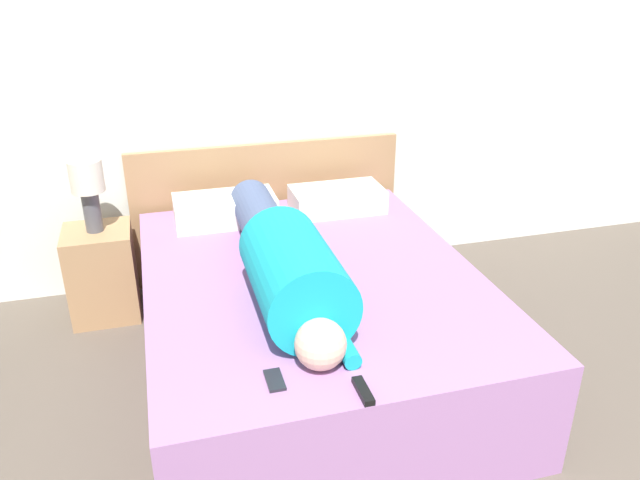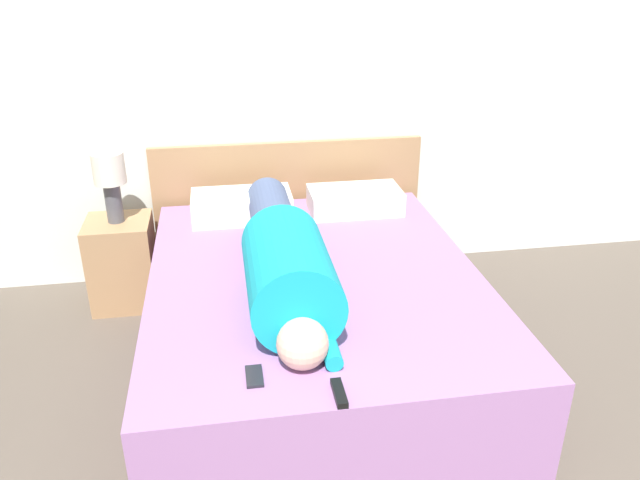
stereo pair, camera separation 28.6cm
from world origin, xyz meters
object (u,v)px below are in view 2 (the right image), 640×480
at_px(nightstand, 123,263).
at_px(tv_remote, 339,393).
at_px(cell_phone, 254,376).
at_px(person_lying, 285,259).
at_px(pillow_near_headboard, 242,206).
at_px(table_lamp, 110,177).
at_px(bed, 315,320).
at_px(pillow_second, 355,200).

relative_size(nightstand, tv_remote, 3.67).
bearing_deg(cell_phone, person_lying, 73.53).
bearing_deg(person_lying, pillow_near_headboard, 99.59).
bearing_deg(tv_remote, pillow_near_headboard, 98.55).
xyz_separation_m(nightstand, cell_phone, (0.71, -1.63, 0.28)).
height_order(nightstand, table_lamp, table_lamp).
distance_m(bed, cell_phone, 0.92).
distance_m(person_lying, pillow_near_headboard, 0.94).
bearing_deg(pillow_near_headboard, person_lying, -80.41).
bearing_deg(pillow_second, pillow_near_headboard, 180.00).
bearing_deg(nightstand, pillow_second, -2.44).
distance_m(pillow_near_headboard, tv_remote, 1.75).
height_order(table_lamp, cell_phone, table_lamp).
bearing_deg(table_lamp, bed, -38.09).
height_order(pillow_second, tv_remote, pillow_second).
distance_m(person_lying, tv_remote, 0.82).
relative_size(person_lying, tv_remote, 11.03).
distance_m(pillow_near_headboard, pillow_second, 0.69).
xyz_separation_m(nightstand, person_lying, (0.90, -0.99, 0.44)).
relative_size(nightstand, pillow_second, 0.99).
bearing_deg(bed, person_lying, -137.15).
height_order(bed, person_lying, person_lying).
distance_m(table_lamp, cell_phone, 1.80).
distance_m(bed, tv_remote, 1.00).
relative_size(table_lamp, tv_remote, 2.81).
xyz_separation_m(nightstand, tv_remote, (1.00, -1.79, 0.28)).
bearing_deg(nightstand, bed, -38.09).
distance_m(nightstand, pillow_near_headboard, 0.82).
distance_m(table_lamp, pillow_second, 1.45).
bearing_deg(nightstand, pillow_near_headboard, -4.70).
xyz_separation_m(bed, person_lying, (-0.16, -0.15, 0.44)).
distance_m(bed, person_lying, 0.49).
bearing_deg(table_lamp, tv_remote, -60.75).
height_order(pillow_near_headboard, tv_remote, pillow_near_headboard).
distance_m(bed, nightstand, 1.35).
bearing_deg(pillow_second, person_lying, -119.99).
relative_size(person_lying, cell_phone, 12.73).
relative_size(bed, tv_remote, 13.74).
xyz_separation_m(pillow_near_headboard, tv_remote, (0.26, -1.73, -0.07)).
xyz_separation_m(pillow_second, cell_phone, (-0.72, -1.57, -0.06)).
xyz_separation_m(nightstand, pillow_second, (1.43, -0.06, 0.34)).
relative_size(bed, nightstand, 3.75).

